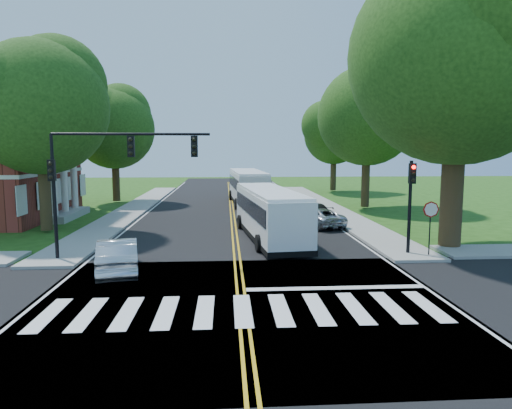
{
  "coord_description": "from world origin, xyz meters",
  "views": [
    {
      "loc": [
        -0.51,
        -14.41,
        5.07
      ],
      "look_at": [
        0.96,
        7.59,
        2.4
      ],
      "focal_mm": 32.0,
      "sensor_mm": 36.0,
      "label": 1
    }
  ],
  "objects": [
    {
      "name": "ground",
      "position": [
        0.0,
        0.0,
        0.0
      ],
      "size": [
        140.0,
        140.0,
        0.0
      ],
      "primitive_type": "plane",
      "color": "#204711",
      "rests_on": "ground"
    },
    {
      "name": "road",
      "position": [
        0.0,
        18.0,
        0.01
      ],
      "size": [
        14.0,
        96.0,
        0.01
      ],
      "primitive_type": "cube",
      "color": "black",
      "rests_on": "ground"
    },
    {
      "name": "cross_road",
      "position": [
        0.0,
        0.0,
        0.01
      ],
      "size": [
        60.0,
        12.0,
        0.01
      ],
      "primitive_type": "cube",
      "color": "black",
      "rests_on": "ground"
    },
    {
      "name": "center_line",
      "position": [
        0.0,
        22.0,
        0.01
      ],
      "size": [
        0.36,
        70.0,
        0.01
      ],
      "primitive_type": "cube",
      "color": "gold",
      "rests_on": "road"
    },
    {
      "name": "edge_line_w",
      "position": [
        -6.8,
        22.0,
        0.01
      ],
      "size": [
        0.12,
        70.0,
        0.01
      ],
      "primitive_type": "cube",
      "color": "silver",
      "rests_on": "road"
    },
    {
      "name": "edge_line_e",
      "position": [
        6.8,
        22.0,
        0.01
      ],
      "size": [
        0.12,
        70.0,
        0.01
      ],
      "primitive_type": "cube",
      "color": "silver",
      "rests_on": "road"
    },
    {
      "name": "crosswalk",
      "position": [
        0.0,
        -0.5,
        0.02
      ],
      "size": [
        12.6,
        3.0,
        0.01
      ],
      "primitive_type": "cube",
      "color": "silver",
      "rests_on": "road"
    },
    {
      "name": "stop_bar",
      "position": [
        3.5,
        1.6,
        0.02
      ],
      "size": [
        6.6,
        0.4,
        0.01
      ],
      "primitive_type": "cube",
      "color": "silver",
      "rests_on": "road"
    },
    {
      "name": "sidewalk_nw",
      "position": [
        -8.3,
        25.0,
        0.07
      ],
      "size": [
        2.6,
        40.0,
        0.15
      ],
      "primitive_type": "cube",
      "color": "gray",
      "rests_on": "ground"
    },
    {
      "name": "sidewalk_ne",
      "position": [
        8.3,
        25.0,
        0.07
      ],
      "size": [
        2.6,
        40.0,
        0.15
      ],
      "primitive_type": "cube",
      "color": "gray",
      "rests_on": "ground"
    },
    {
      "name": "tree_ne_big",
      "position": [
        11.0,
        8.0,
        9.62
      ],
      "size": [
        10.8,
        10.8,
        14.91
      ],
      "color": "#312313",
      "rests_on": "ground"
    },
    {
      "name": "tree_west_near",
      "position": [
        -11.5,
        14.0,
        7.53
      ],
      "size": [
        8.0,
        8.0,
        11.4
      ],
      "color": "#312313",
      "rests_on": "ground"
    },
    {
      "name": "tree_west_far",
      "position": [
        -11.0,
        30.0,
        7.0
      ],
      "size": [
        7.6,
        7.6,
        10.67
      ],
      "color": "#312313",
      "rests_on": "ground"
    },
    {
      "name": "tree_east_mid",
      "position": [
        11.5,
        24.0,
        7.86
      ],
      "size": [
        8.4,
        8.4,
        11.93
      ],
      "color": "#312313",
      "rests_on": "ground"
    },
    {
      "name": "tree_east_far",
      "position": [
        12.5,
        40.0,
        6.86
      ],
      "size": [
        7.2,
        7.2,
        10.34
      ],
      "color": "#312313",
      "rests_on": "ground"
    },
    {
      "name": "signal_nw",
      "position": [
        -5.86,
        6.43,
        4.38
      ],
      "size": [
        7.15,
        0.46,
        5.66
      ],
      "color": "black",
      "rests_on": "ground"
    },
    {
      "name": "signal_ne",
      "position": [
        8.2,
        6.44,
        2.96
      ],
      "size": [
        0.3,
        0.46,
        4.4
      ],
      "color": "black",
      "rests_on": "ground"
    },
    {
      "name": "stop_sign",
      "position": [
        9.0,
        5.98,
        2.03
      ],
      "size": [
        0.76,
        0.08,
        2.53
      ],
      "color": "black",
      "rests_on": "ground"
    },
    {
      "name": "bus_lead",
      "position": [
        1.95,
        11.12,
        1.5
      ],
      "size": [
        3.49,
        11.08,
        2.81
      ],
      "rotation": [
        0.0,
        0.0,
        3.25
      ],
      "color": "white",
      "rests_on": "road"
    },
    {
      "name": "bus_follow",
      "position": [
        1.52,
        27.6,
        1.65
      ],
      "size": [
        3.39,
        12.12,
        3.1
      ],
      "rotation": [
        0.0,
        0.0,
        3.2
      ],
      "color": "white",
      "rests_on": "road"
    },
    {
      "name": "hatchback",
      "position": [
        -4.95,
        4.2,
        0.74
      ],
      "size": [
        2.42,
        4.63,
        1.45
      ],
      "primitive_type": "imported",
      "rotation": [
        0.0,
        0.0,
        3.35
      ],
      "color": "#B6BABE",
      "rests_on": "road"
    },
    {
      "name": "suv",
      "position": [
        5.49,
        14.93,
        0.63
      ],
      "size": [
        3.46,
        4.87,
        1.23
      ],
      "primitive_type": "imported",
      "rotation": [
        0.0,
        0.0,
        3.5
      ],
      "color": "#B9BAC1",
      "rests_on": "road"
    },
    {
      "name": "dark_sedan",
      "position": [
        5.66,
        17.16,
        0.67
      ],
      "size": [
        2.17,
        4.64,
        1.31
      ],
      "primitive_type": "imported",
      "rotation": [
        0.0,
        0.0,
        3.22
      ],
      "color": "black",
      "rests_on": "road"
    }
  ]
}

